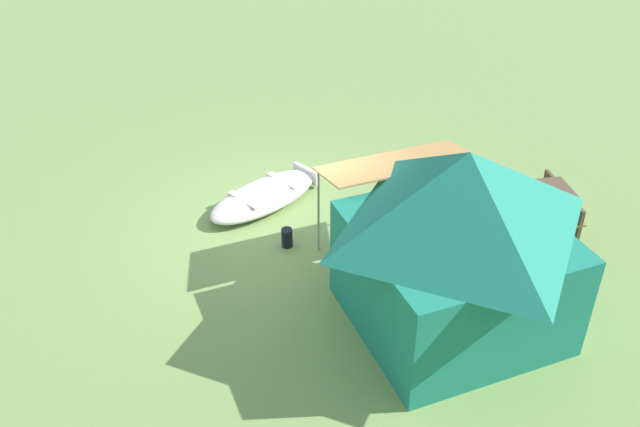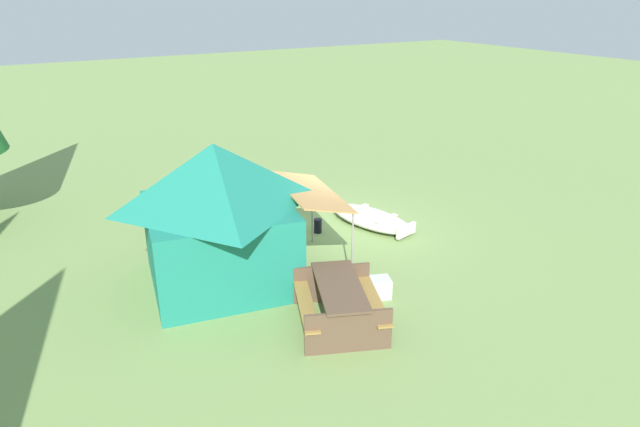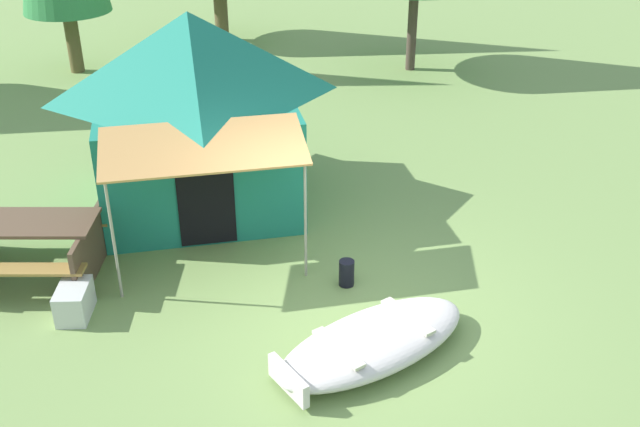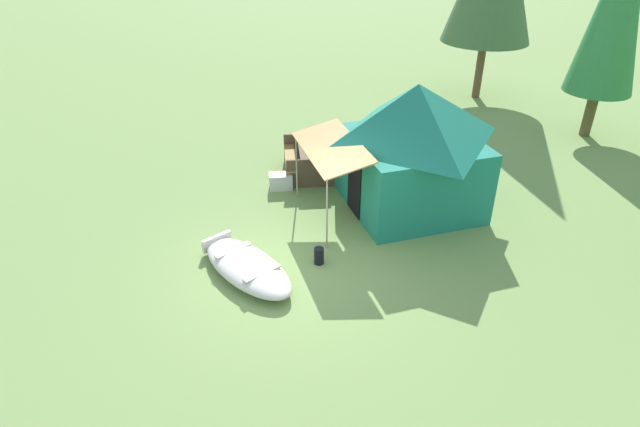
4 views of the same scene
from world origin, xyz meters
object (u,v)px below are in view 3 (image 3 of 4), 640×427
at_px(cooler_box, 74,301).
at_px(canvas_cabin_tent, 195,109).
at_px(beached_rowboat, 373,342).
at_px(picnic_table, 24,242).
at_px(fuel_can, 347,273).

bearing_deg(cooler_box, canvas_cabin_tent, 47.17).
bearing_deg(beached_rowboat, canvas_cabin_tent, 100.56).
bearing_deg(canvas_cabin_tent, picnic_table, -155.44).
xyz_separation_m(canvas_cabin_tent, fuel_can, (1.11, -2.92, -1.33)).
bearing_deg(cooler_box, fuel_can, -10.93).
height_order(cooler_box, fuel_can, cooler_box).
bearing_deg(beached_rowboat, fuel_can, 77.50).
xyz_separation_m(canvas_cabin_tent, cooler_box, (-2.13, -2.30, -1.30)).
relative_size(cooler_box, fuel_can, 1.63).
relative_size(picnic_table, cooler_box, 4.01).
distance_m(canvas_cabin_tent, fuel_can, 3.40).
xyz_separation_m(beached_rowboat, fuel_can, (0.31, 1.38, -0.02)).
distance_m(beached_rowboat, canvas_cabin_tent, 4.57).
height_order(picnic_table, cooler_box, picnic_table).
bearing_deg(picnic_table, canvas_cabin_tent, 24.56).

